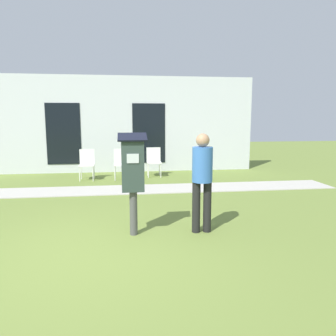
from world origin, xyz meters
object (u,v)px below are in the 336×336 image
at_px(person_standing, 202,175).
at_px(outdoor_chair_left, 87,162).
at_px(outdoor_chair_middle, 121,161).
at_px(outdoor_chair_right, 154,159).
at_px(parking_meter, 133,171).

relative_size(person_standing, outdoor_chair_left, 1.76).
relative_size(outdoor_chair_left, outdoor_chair_middle, 1.00).
bearing_deg(outdoor_chair_middle, outdoor_chair_right, 8.78).
relative_size(person_standing, outdoor_chair_middle, 1.76).
height_order(parking_meter, outdoor_chair_right, parking_meter).
xyz_separation_m(parking_meter, outdoor_chair_right, (0.80, 5.19, -0.49)).
bearing_deg(person_standing, parking_meter, -175.84).
relative_size(person_standing, outdoor_chair_right, 1.76).
distance_m(outdoor_chair_left, outdoor_chair_right, 2.04).
bearing_deg(parking_meter, outdoor_chair_right, 81.28).
height_order(person_standing, outdoor_chair_middle, person_standing).
bearing_deg(outdoor_chair_left, parking_meter, -89.90).
bearing_deg(outdoor_chair_right, parking_meter, -80.11).
bearing_deg(outdoor_chair_right, outdoor_chair_middle, -143.29).
height_order(outdoor_chair_middle, outdoor_chair_right, same).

